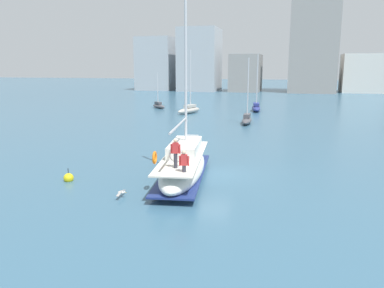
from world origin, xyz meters
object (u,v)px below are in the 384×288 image
object	(u,v)px
main_sailboat	(184,165)
moored_catamaran	(159,106)
moored_cutter_right	(247,119)
mooring_buoy	(69,178)
moored_ketch_distant	(189,109)
moored_sloop_far	(256,107)
seagull	(121,192)

from	to	relation	value
main_sailboat	moored_catamaran	world-z (taller)	main_sailboat
moored_cutter_right	mooring_buoy	world-z (taller)	moored_cutter_right
main_sailboat	mooring_buoy	bearing A→B (deg)	-161.24
mooring_buoy	moored_catamaran	bearing A→B (deg)	102.59
main_sailboat	moored_catamaran	bearing A→B (deg)	112.21
main_sailboat	moored_ketch_distant	bearing A→B (deg)	104.99
moored_catamaran	moored_ketch_distant	bearing A→B (deg)	-39.17
moored_sloop_far	mooring_buoy	world-z (taller)	moored_sloop_far
moored_catamaran	mooring_buoy	size ratio (longest dim) A/B	6.58
moored_catamaran	seagull	distance (m)	44.26
main_sailboat	seagull	xyz separation A→B (m)	(-2.19, -4.09, -0.63)
moored_catamaran	moored_cutter_right	size ratio (longest dim) A/B	0.75
seagull	mooring_buoy	xyz separation A→B (m)	(-4.36, 1.87, -0.09)
moored_cutter_right	seagull	world-z (taller)	moored_cutter_right
moored_sloop_far	moored_ketch_distant	xyz separation A→B (m)	(-9.31, -5.60, 0.00)
moored_sloop_far	moored_cutter_right	world-z (taller)	moored_sloop_far
moored_catamaran	seagull	xyz separation A→B (m)	(13.36, -42.19, -0.19)
main_sailboat	moored_ketch_distant	distance (m)	33.67
moored_catamaran	moored_sloop_far	bearing A→B (deg)	0.08
moored_sloop_far	seagull	distance (m)	42.31
moored_cutter_right	moored_sloop_far	bearing A→B (deg)	91.04
moored_ketch_distant	mooring_buoy	world-z (taller)	moored_ketch_distant
moored_catamaran	moored_cutter_right	distance (m)	21.44
moored_sloop_far	moored_cutter_right	distance (m)	13.84
moored_sloop_far	seagull	xyz separation A→B (m)	(-2.79, -42.22, -0.33)
moored_cutter_right	mooring_buoy	size ratio (longest dim) A/B	8.73
moored_ketch_distant	moored_catamaran	bearing A→B (deg)	140.83
moored_catamaran	moored_ketch_distant	xyz separation A→B (m)	(6.84, -5.58, 0.14)
moored_sloop_far	mooring_buoy	size ratio (longest dim) A/B	9.68
main_sailboat	mooring_buoy	distance (m)	6.95
moored_sloop_far	moored_catamaran	world-z (taller)	moored_sloop_far
moored_ketch_distant	seagull	xyz separation A→B (m)	(6.52, -36.62, -0.33)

